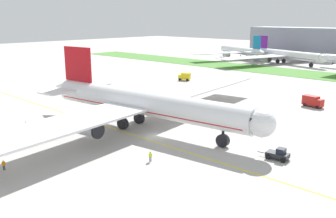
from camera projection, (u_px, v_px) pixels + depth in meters
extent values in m
plane|color=#ADAAA5|center=(156.00, 137.00, 76.77)|extent=(600.00, 600.00, 0.00)
cube|color=yellow|center=(147.00, 139.00, 74.93)|extent=(280.00, 0.36, 0.01)
cylinder|color=white|center=(145.00, 103.00, 80.40)|extent=(51.00, 11.37, 5.28)
cube|color=#B20C14|center=(145.00, 107.00, 80.63)|extent=(48.93, 10.70, 0.63)
sphere|color=white|center=(262.00, 123.00, 64.94)|extent=(5.01, 5.01, 5.01)
cone|color=white|center=(63.00, 87.00, 96.31)|extent=(6.30, 5.15, 4.49)
cube|color=#B20C14|center=(78.00, 64.00, 91.04)|extent=(9.13, 1.63, 8.44)
cube|color=white|center=(92.00, 85.00, 97.21)|extent=(6.56, 9.06, 0.37)
cube|color=white|center=(59.00, 91.00, 88.97)|extent=(6.56, 9.06, 0.37)
cube|color=white|center=(197.00, 87.00, 101.90)|extent=(16.59, 46.67, 0.42)
cube|color=white|center=(36.00, 132.00, 62.15)|extent=(16.59, 46.67, 0.42)
cylinder|color=#B7BABF|center=(180.00, 100.00, 93.39)|extent=(5.33, 3.49, 2.90)
cylinder|color=black|center=(189.00, 102.00, 91.95)|extent=(0.80, 3.08, 3.05)
cylinder|color=#B7BABF|center=(89.00, 129.00, 69.67)|extent=(5.33, 3.49, 2.90)
cylinder|color=black|center=(98.00, 131.00, 68.23)|extent=(0.80, 3.08, 3.05)
cylinder|color=black|center=(223.00, 135.00, 70.17)|extent=(0.55, 0.55, 2.04)
cylinder|color=black|center=(223.00, 140.00, 70.41)|extent=(2.62, 1.42, 2.51)
cylinder|color=black|center=(139.00, 114.00, 85.79)|extent=(0.55, 0.55, 2.04)
cylinder|color=black|center=(139.00, 118.00, 86.04)|extent=(2.62, 1.42, 2.51)
cylinder|color=black|center=(123.00, 119.00, 81.47)|extent=(0.55, 0.55, 2.04)
cylinder|color=black|center=(123.00, 123.00, 81.71)|extent=(2.62, 1.42, 2.51)
cube|color=black|center=(258.00, 119.00, 65.23)|extent=(2.31, 4.15, 0.95)
sphere|color=black|center=(93.00, 89.00, 93.43)|extent=(0.37, 0.37, 0.37)
sphere|color=black|center=(106.00, 91.00, 90.65)|extent=(0.37, 0.37, 0.37)
sphere|color=black|center=(120.00, 94.00, 87.87)|extent=(0.37, 0.37, 0.37)
sphere|color=black|center=(136.00, 96.00, 85.09)|extent=(0.37, 0.37, 0.37)
sphere|color=black|center=(152.00, 99.00, 82.31)|extent=(0.37, 0.37, 0.37)
sphere|color=black|center=(170.00, 102.00, 79.53)|extent=(0.37, 0.37, 0.37)
sphere|color=black|center=(188.00, 105.00, 76.75)|extent=(0.37, 0.37, 0.37)
sphere|color=black|center=(208.00, 108.00, 73.97)|extent=(0.37, 0.37, 0.37)
sphere|color=black|center=(230.00, 112.00, 71.19)|extent=(0.37, 0.37, 0.37)
cube|color=#26262B|center=(278.00, 155.00, 64.32)|extent=(4.00, 2.47, 0.76)
cube|color=black|center=(281.00, 151.00, 63.79)|extent=(1.54, 1.70, 0.90)
cylinder|color=black|center=(262.00, 153.00, 65.99)|extent=(1.80, 0.34, 0.12)
cylinder|color=black|center=(268.00, 157.00, 64.38)|extent=(0.94, 0.46, 0.90)
cylinder|color=black|center=(272.00, 153.00, 65.97)|extent=(0.94, 0.46, 0.90)
cylinder|color=black|center=(283.00, 160.00, 62.86)|extent=(0.94, 0.46, 0.90)
cylinder|color=black|center=(287.00, 157.00, 64.44)|extent=(0.94, 0.46, 0.90)
cylinder|color=black|center=(151.00, 159.00, 63.44)|extent=(0.13, 0.13, 0.87)
cylinder|color=#BFE519|center=(152.00, 155.00, 63.24)|extent=(0.10, 0.10, 0.56)
cylinder|color=black|center=(150.00, 159.00, 63.47)|extent=(0.13, 0.13, 0.87)
cylinder|color=#BFE519|center=(149.00, 155.00, 63.32)|extent=(0.10, 0.10, 0.56)
cube|color=#BFE519|center=(150.00, 155.00, 63.27)|extent=(0.52, 0.47, 0.62)
sphere|color=#8C6647|center=(150.00, 152.00, 63.17)|extent=(0.24, 0.24, 0.24)
cylinder|color=black|center=(85.00, 125.00, 83.71)|extent=(0.11, 0.11, 0.78)
cylinder|color=orange|center=(84.00, 122.00, 83.56)|extent=(0.09, 0.09, 0.50)
cylinder|color=black|center=(85.00, 125.00, 83.71)|extent=(0.11, 0.11, 0.78)
cylinder|color=orange|center=(86.00, 122.00, 83.55)|extent=(0.09, 0.09, 0.50)
cube|color=orange|center=(85.00, 122.00, 83.55)|extent=(0.46, 0.44, 0.55)
sphere|color=#8C6647|center=(85.00, 120.00, 83.45)|extent=(0.21, 0.21, 0.21)
cylinder|color=black|center=(3.00, 168.00, 59.76)|extent=(0.12, 0.12, 0.85)
cylinder|color=orange|center=(2.00, 164.00, 59.55)|extent=(0.10, 0.10, 0.54)
cylinder|color=black|center=(5.00, 168.00, 59.81)|extent=(0.12, 0.12, 0.85)
cylinder|color=orange|center=(5.00, 163.00, 59.68)|extent=(0.10, 0.10, 0.54)
cube|color=orange|center=(4.00, 163.00, 59.61)|extent=(0.44, 0.51, 0.60)
sphere|color=tan|center=(3.00, 161.00, 59.51)|extent=(0.23, 0.23, 0.23)
cube|color=#F2590C|center=(15.00, 127.00, 83.36)|extent=(0.36, 0.36, 0.03)
cone|color=#F2590C|center=(15.00, 126.00, 83.29)|extent=(0.28, 0.28, 0.55)
cylinder|color=white|center=(15.00, 126.00, 83.28)|extent=(0.17, 0.17, 0.06)
cube|color=#F2590C|center=(26.00, 123.00, 86.17)|extent=(0.36, 0.36, 0.03)
cone|color=#F2590C|center=(26.00, 122.00, 86.10)|extent=(0.28, 0.28, 0.55)
cylinder|color=white|center=(26.00, 122.00, 86.10)|extent=(0.17, 0.17, 0.06)
cube|color=#B21E19|center=(311.00, 100.00, 102.32)|extent=(4.51, 2.93, 2.58)
cube|color=#B21E19|center=(319.00, 103.00, 100.31)|extent=(1.98, 2.39, 1.98)
cube|color=#263347|center=(322.00, 102.00, 99.62)|extent=(0.41, 1.86, 0.87)
cylinder|color=black|center=(321.00, 106.00, 101.19)|extent=(0.94, 0.45, 0.90)
cylinder|color=black|center=(317.00, 107.00, 99.90)|extent=(0.94, 0.45, 0.90)
cylinder|color=black|center=(309.00, 104.00, 104.09)|extent=(0.94, 0.45, 0.90)
cylinder|color=black|center=(305.00, 105.00, 102.81)|extent=(0.94, 0.45, 0.90)
cube|color=yellow|center=(186.00, 76.00, 144.30)|extent=(3.99, 3.35, 2.54)
cube|color=yellow|center=(180.00, 77.00, 145.07)|extent=(2.06, 2.40, 1.72)
cube|color=#263347|center=(179.00, 76.00, 145.18)|extent=(0.82, 1.65, 0.76)
cylinder|color=black|center=(180.00, 79.00, 144.31)|extent=(0.94, 0.65, 0.90)
cylinder|color=black|center=(181.00, 79.00, 146.25)|extent=(0.94, 0.65, 0.90)
cylinder|color=black|center=(187.00, 80.00, 143.37)|extent=(0.94, 0.65, 0.90)
cylinder|color=black|center=(189.00, 79.00, 145.31)|extent=(0.94, 0.65, 0.90)
cylinder|color=white|center=(241.00, 51.00, 216.62)|extent=(32.65, 16.14, 4.41)
cube|color=#0C6B9E|center=(241.00, 52.00, 216.81)|extent=(31.28, 15.33, 0.53)
sphere|color=white|center=(224.00, 48.00, 232.28)|extent=(4.19, 4.19, 4.19)
cone|color=white|center=(262.00, 53.00, 200.20)|extent=(5.87, 5.24, 3.75)
cube|color=#0C6B9E|center=(257.00, 42.00, 202.98)|extent=(5.75, 2.58, 7.05)
cube|color=white|center=(251.00, 52.00, 201.78)|extent=(5.96, 7.90, 0.31)
cube|color=white|center=(264.00, 51.00, 205.45)|extent=(5.96, 7.90, 0.31)
cube|color=white|center=(218.00, 53.00, 208.13)|extent=(17.66, 30.60, 0.35)
cube|color=white|center=(266.00, 51.00, 222.45)|extent=(17.66, 30.60, 0.35)
cylinder|color=#B7BABF|center=(227.00, 55.00, 212.14)|extent=(4.78, 3.77, 2.42)
cylinder|color=black|center=(225.00, 54.00, 213.97)|extent=(1.26, 2.50, 2.54)
cylinder|color=#B7BABF|center=(256.00, 53.00, 220.84)|extent=(4.78, 3.77, 2.42)
cylinder|color=black|center=(254.00, 53.00, 222.68)|extent=(1.26, 2.50, 2.54)
cylinder|color=black|center=(228.00, 54.00, 228.45)|extent=(0.46, 0.46, 1.71)
cylinder|color=black|center=(228.00, 55.00, 228.66)|extent=(2.29, 1.63, 2.09)
cylinder|color=black|center=(240.00, 57.00, 214.06)|extent=(0.46, 0.46, 1.71)
cylinder|color=black|center=(240.00, 58.00, 214.26)|extent=(2.29, 1.63, 2.09)
cylinder|color=black|center=(247.00, 56.00, 215.98)|extent=(0.46, 0.46, 1.71)
cylinder|color=black|center=(247.00, 58.00, 216.19)|extent=(2.29, 1.63, 2.09)
cylinder|color=white|center=(286.00, 54.00, 195.87)|extent=(42.77, 16.69, 4.33)
cube|color=#661472|center=(286.00, 56.00, 196.05)|extent=(41.01, 15.86, 0.52)
sphere|color=white|center=(323.00, 59.00, 176.60)|extent=(4.11, 4.11, 4.11)
cone|color=white|center=(255.00, 50.00, 215.70)|extent=(5.62, 4.90, 3.68)
cube|color=#661472|center=(262.00, 42.00, 209.86)|extent=(7.60, 2.67, 6.92)
cube|color=white|center=(266.00, 50.00, 213.87)|extent=(6.57, 8.01, 0.30)
cube|color=white|center=(255.00, 51.00, 209.70)|extent=(6.57, 8.01, 0.30)
cube|color=white|center=(311.00, 53.00, 208.27)|extent=(20.43, 40.13, 0.35)
cube|color=white|center=(252.00, 57.00, 187.37)|extent=(20.43, 40.13, 0.35)
cylinder|color=#B7BABF|center=(301.00, 57.00, 203.26)|extent=(4.62, 3.47, 2.38)
cylinder|color=black|center=(304.00, 57.00, 201.53)|extent=(1.06, 2.49, 2.50)
cylinder|color=#B7BABF|center=(267.00, 59.00, 190.83)|extent=(4.62, 3.47, 2.38)
cylinder|color=black|center=(270.00, 60.00, 189.10)|extent=(1.06, 2.49, 2.50)
cylinder|color=black|center=(311.00, 63.00, 182.71)|extent=(0.45, 0.45, 1.68)
cylinder|color=black|center=(311.00, 65.00, 182.91)|extent=(2.23, 1.48, 2.05)
cylinder|color=black|center=(284.00, 59.00, 200.61)|extent=(0.45, 0.45, 1.68)
cylinder|color=black|center=(284.00, 61.00, 200.81)|extent=(2.23, 1.48, 2.05)
cylinder|color=black|center=(278.00, 60.00, 198.42)|extent=(0.45, 0.45, 1.68)
cylinder|color=black|center=(278.00, 61.00, 198.62)|extent=(2.23, 1.48, 2.05)
sphere|color=white|center=(324.00, 58.00, 184.17)|extent=(3.78, 3.78, 3.78)
cylinder|color=black|center=(333.00, 64.00, 181.12)|extent=(0.42, 0.42, 1.54)
cylinder|color=black|center=(333.00, 66.00, 181.31)|extent=(1.98, 1.08, 1.89)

